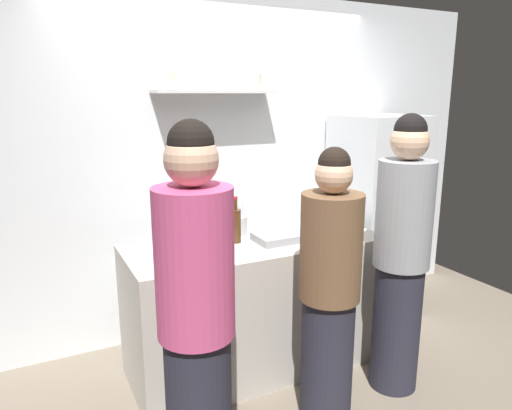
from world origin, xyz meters
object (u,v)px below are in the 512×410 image
(utensil_holder, at_px, (240,225))
(wine_bottle_amber_glass, at_px, (235,225))
(wine_bottle_green_glass, at_px, (159,241))
(person_brown_jacket, at_px, (329,292))
(refrigerator, at_px, (375,216))
(water_bottle_plastic, at_px, (205,243))
(person_grey_hoodie, at_px, (401,258))
(person_pink_top, at_px, (196,323))
(baking_pan, at_px, (280,237))

(utensil_holder, relative_size, wine_bottle_amber_glass, 0.74)
(wine_bottle_green_glass, height_order, person_brown_jacket, person_brown_jacket)
(refrigerator, xyz_separation_m, water_bottle_plastic, (-1.72, -0.51, 0.16))
(person_brown_jacket, relative_size, person_grey_hoodie, 0.91)
(refrigerator, bearing_deg, wine_bottle_green_glass, -168.69)
(wine_bottle_green_glass, height_order, person_grey_hoodie, person_grey_hoodie)
(refrigerator, bearing_deg, utensil_holder, -173.97)
(person_pink_top, height_order, person_brown_jacket, person_pink_top)
(wine_bottle_green_glass, relative_size, person_brown_jacket, 0.19)
(person_pink_top, xyz_separation_m, person_grey_hoodie, (1.42, 0.26, -0.01))
(baking_pan, height_order, person_brown_jacket, person_brown_jacket)
(baking_pan, height_order, person_pink_top, person_pink_top)
(utensil_holder, height_order, water_bottle_plastic, utensil_holder)
(wine_bottle_amber_glass, bearing_deg, person_brown_jacket, -71.22)
(refrigerator, distance_m, wine_bottle_green_glass, 2.02)
(water_bottle_plastic, xyz_separation_m, person_brown_jacket, (0.54, -0.51, -0.22))
(person_grey_hoodie, bearing_deg, water_bottle_plastic, -104.27)
(wine_bottle_green_glass, xyz_separation_m, person_pink_top, (-0.06, -0.82, -0.13))
(wine_bottle_green_glass, distance_m, person_pink_top, 0.83)
(person_brown_jacket, bearing_deg, wine_bottle_amber_glass, -162.08)
(person_pink_top, bearing_deg, wine_bottle_green_glass, -169.35)
(baking_pan, relative_size, utensil_holder, 1.50)
(person_brown_jacket, bearing_deg, wine_bottle_green_glass, -129.25)
(baking_pan, relative_size, wine_bottle_amber_glass, 1.11)
(refrigerator, relative_size, wine_bottle_amber_glass, 5.51)
(baking_pan, relative_size, person_brown_jacket, 0.21)
(wine_bottle_amber_glass, relative_size, person_brown_jacket, 0.19)
(person_brown_jacket, bearing_deg, person_pink_top, -77.75)
(wine_bottle_amber_glass, bearing_deg, wine_bottle_green_glass, -169.17)
(refrigerator, height_order, water_bottle_plastic, refrigerator)
(refrigerator, distance_m, water_bottle_plastic, 1.80)
(wine_bottle_green_glass, xyz_separation_m, water_bottle_plastic, (0.25, -0.12, -0.01))
(utensil_holder, distance_m, water_bottle_plastic, 0.54)
(wine_bottle_amber_glass, distance_m, wine_bottle_green_glass, 0.55)
(wine_bottle_amber_glass, distance_m, person_grey_hoodie, 1.07)
(utensil_holder, relative_size, wine_bottle_green_glass, 0.75)
(wine_bottle_green_glass, bearing_deg, refrigerator, 11.31)
(refrigerator, distance_m, wine_bottle_amber_glass, 1.47)
(refrigerator, xyz_separation_m, wine_bottle_amber_glass, (-1.43, -0.29, 0.18))
(water_bottle_plastic, relative_size, person_pink_top, 0.13)
(wine_bottle_green_glass, bearing_deg, wine_bottle_amber_glass, 10.83)
(person_pink_top, relative_size, person_brown_jacket, 1.11)
(utensil_holder, bearing_deg, water_bottle_plastic, -137.01)
(baking_pan, relative_size, water_bottle_plastic, 1.53)
(utensil_holder, bearing_deg, refrigerator, 6.03)
(wine_bottle_amber_glass, relative_size, water_bottle_plastic, 1.38)
(wine_bottle_amber_glass, bearing_deg, refrigerator, 11.50)
(refrigerator, height_order, wine_bottle_green_glass, refrigerator)
(wine_bottle_amber_glass, bearing_deg, utensil_holder, 55.22)
(utensil_holder, bearing_deg, person_grey_hoodie, -48.85)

